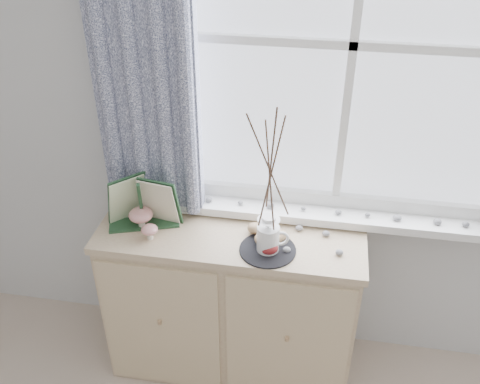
{
  "coord_description": "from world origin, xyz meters",
  "views": [
    {
      "loc": [
        0.21,
        -0.11,
        2.31
      ],
      "look_at": [
        -0.1,
        1.7,
        1.1
      ],
      "focal_mm": 40.0,
      "sensor_mm": 36.0,
      "label": 1
    }
  ],
  "objects_px": {
    "sideboard": "(231,301)",
    "botanical_book": "(140,205)",
    "toadstool_cluster": "(143,219)",
    "twig_pitcher": "(271,167)"
  },
  "relations": [
    {
      "from": "sideboard",
      "to": "twig_pitcher",
      "type": "relative_size",
      "value": 1.66
    },
    {
      "from": "sideboard",
      "to": "toadstool_cluster",
      "type": "bearing_deg",
      "value": -172.58
    },
    {
      "from": "botanical_book",
      "to": "toadstool_cluster",
      "type": "relative_size",
      "value": 2.27
    },
    {
      "from": "botanical_book",
      "to": "toadstool_cluster",
      "type": "xyz_separation_m",
      "value": [
        0.01,
        -0.01,
        -0.06
      ]
    },
    {
      "from": "sideboard",
      "to": "twig_pitcher",
      "type": "distance_m",
      "value": 0.86
    },
    {
      "from": "sideboard",
      "to": "botanical_book",
      "type": "height_order",
      "value": "botanical_book"
    },
    {
      "from": "toadstool_cluster",
      "to": "sideboard",
      "type": "bearing_deg",
      "value": 7.42
    },
    {
      "from": "toadstool_cluster",
      "to": "twig_pitcher",
      "type": "relative_size",
      "value": 0.22
    },
    {
      "from": "toadstool_cluster",
      "to": "twig_pitcher",
      "type": "height_order",
      "value": "twig_pitcher"
    },
    {
      "from": "sideboard",
      "to": "toadstool_cluster",
      "type": "relative_size",
      "value": 7.46
    }
  ]
}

